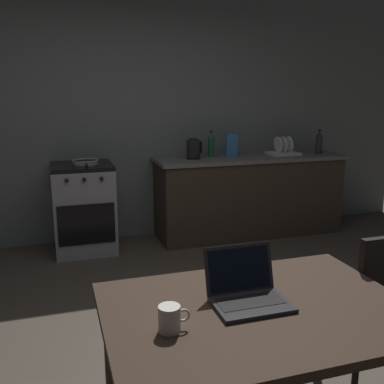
{
  "coord_description": "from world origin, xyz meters",
  "views": [
    {
      "loc": [
        -0.76,
        -2.41,
        1.61
      ],
      "look_at": [
        0.27,
        0.88,
        0.82
      ],
      "focal_mm": 41.15,
      "sensor_mm": 36.0,
      "label": 1
    }
  ],
  "objects_px": {
    "stove_oven": "(84,208)",
    "coffee_mug": "(170,319)",
    "cereal_box": "(231,145)",
    "dining_table": "(258,321)",
    "laptop": "(247,292)",
    "bottle_b": "(211,145)",
    "frying_pan": "(85,162)",
    "bottle": "(319,142)",
    "electric_kettle": "(193,149)",
    "dish_rack": "(283,151)"
  },
  "relations": [
    {
      "from": "stove_oven",
      "to": "coffee_mug",
      "type": "height_order",
      "value": "stove_oven"
    },
    {
      "from": "cereal_box",
      "to": "dining_table",
      "type": "bearing_deg",
      "value": -110.31
    },
    {
      "from": "coffee_mug",
      "to": "dining_table",
      "type": "bearing_deg",
      "value": 10.05
    },
    {
      "from": "laptop",
      "to": "bottle_b",
      "type": "height_order",
      "value": "bottle_b"
    },
    {
      "from": "dining_table",
      "to": "frying_pan",
      "type": "xyz_separation_m",
      "value": [
        -0.49,
        2.92,
        0.27
      ]
    },
    {
      "from": "laptop",
      "to": "stove_oven",
      "type": "bearing_deg",
      "value": 101.05
    },
    {
      "from": "bottle",
      "to": "laptop",
      "type": "bearing_deg",
      "value": -127.71
    },
    {
      "from": "electric_kettle",
      "to": "dish_rack",
      "type": "bearing_deg",
      "value": 0.0
    },
    {
      "from": "bottle_b",
      "to": "laptop",
      "type": "bearing_deg",
      "value": -106.98
    },
    {
      "from": "laptop",
      "to": "frying_pan",
      "type": "distance_m",
      "value": 2.9
    },
    {
      "from": "laptop",
      "to": "bottle_b",
      "type": "xyz_separation_m",
      "value": [
        0.91,
        2.97,
        0.27
      ]
    },
    {
      "from": "stove_oven",
      "to": "dining_table",
      "type": "xyz_separation_m",
      "value": [
        0.53,
        -2.94,
        0.21
      ]
    },
    {
      "from": "stove_oven",
      "to": "cereal_box",
      "type": "bearing_deg",
      "value": 0.79
    },
    {
      "from": "frying_pan",
      "to": "coffee_mug",
      "type": "xyz_separation_m",
      "value": [
        0.09,
        -2.99,
        -0.15
      ]
    },
    {
      "from": "coffee_mug",
      "to": "stove_oven",
      "type": "bearing_deg",
      "value": 92.34
    },
    {
      "from": "laptop",
      "to": "bottle",
      "type": "xyz_separation_m",
      "value": [
        2.2,
        2.84,
        0.27
      ]
    },
    {
      "from": "stove_oven",
      "to": "dish_rack",
      "type": "height_order",
      "value": "dish_rack"
    },
    {
      "from": "dining_table",
      "to": "bottle",
      "type": "bearing_deg",
      "value": 53.17
    },
    {
      "from": "bottle",
      "to": "dish_rack",
      "type": "bearing_deg",
      "value": 173.45
    },
    {
      "from": "electric_kettle",
      "to": "cereal_box",
      "type": "distance_m",
      "value": 0.45
    },
    {
      "from": "bottle",
      "to": "coffee_mug",
      "type": "bearing_deg",
      "value": -130.93
    },
    {
      "from": "electric_kettle",
      "to": "frying_pan",
      "type": "distance_m",
      "value": 1.14
    },
    {
      "from": "dining_table",
      "to": "stove_oven",
      "type": "bearing_deg",
      "value": 100.16
    },
    {
      "from": "stove_oven",
      "to": "frying_pan",
      "type": "height_order",
      "value": "frying_pan"
    },
    {
      "from": "bottle",
      "to": "frying_pan",
      "type": "relative_size",
      "value": 0.65
    },
    {
      "from": "dining_table",
      "to": "cereal_box",
      "type": "bearing_deg",
      "value": 69.69
    },
    {
      "from": "coffee_mug",
      "to": "dish_rack",
      "type": "bearing_deg",
      "value": 54.68
    },
    {
      "from": "stove_oven",
      "to": "electric_kettle",
      "type": "relative_size",
      "value": 4.09
    },
    {
      "from": "dish_rack",
      "to": "stove_oven",
      "type": "bearing_deg",
      "value": -179.94
    },
    {
      "from": "stove_oven",
      "to": "dish_rack",
      "type": "xyz_separation_m",
      "value": [
        2.26,
        0.0,
        0.5
      ]
    },
    {
      "from": "cereal_box",
      "to": "dish_rack",
      "type": "bearing_deg",
      "value": -1.8
    },
    {
      "from": "bottle",
      "to": "frying_pan",
      "type": "bearing_deg",
      "value": 179.53
    },
    {
      "from": "laptop",
      "to": "bottle",
      "type": "distance_m",
      "value": 3.6
    },
    {
      "from": "bottle",
      "to": "stove_oven",
      "type": "bearing_deg",
      "value": 178.99
    },
    {
      "from": "bottle",
      "to": "cereal_box",
      "type": "distance_m",
      "value": 1.07
    },
    {
      "from": "laptop",
      "to": "cereal_box",
      "type": "height_order",
      "value": "cereal_box"
    },
    {
      "from": "bottle",
      "to": "cereal_box",
      "type": "xyz_separation_m",
      "value": [
        -1.07,
        0.07,
        -0.01
      ]
    },
    {
      "from": "electric_kettle",
      "to": "laptop",
      "type": "bearing_deg",
      "value": -103.17
    },
    {
      "from": "dining_table",
      "to": "electric_kettle",
      "type": "bearing_deg",
      "value": 77.56
    },
    {
      "from": "cereal_box",
      "to": "frying_pan",
      "type": "bearing_deg",
      "value": -178.27
    },
    {
      "from": "electric_kettle",
      "to": "coffee_mug",
      "type": "xyz_separation_m",
      "value": [
        -1.05,
        -3.02,
        -0.23
      ]
    },
    {
      "from": "dining_table",
      "to": "cereal_box",
      "type": "height_order",
      "value": "cereal_box"
    },
    {
      "from": "electric_kettle",
      "to": "bottle",
      "type": "distance_m",
      "value": 1.52
    },
    {
      "from": "stove_oven",
      "to": "bottle",
      "type": "distance_m",
      "value": 2.76
    },
    {
      "from": "bottle",
      "to": "dish_rack",
      "type": "xyz_separation_m",
      "value": [
        -0.44,
        0.05,
        -0.09
      ]
    },
    {
      "from": "dining_table",
      "to": "dish_rack",
      "type": "relative_size",
      "value": 3.82
    },
    {
      "from": "bottle",
      "to": "electric_kettle",
      "type": "bearing_deg",
      "value": 178.12
    },
    {
      "from": "dish_rack",
      "to": "bottle_b",
      "type": "xyz_separation_m",
      "value": [
        -0.85,
        0.08,
        0.09
      ]
    },
    {
      "from": "bottle_b",
      "to": "frying_pan",
      "type": "bearing_deg",
      "value": -175.5
    },
    {
      "from": "stove_oven",
      "to": "dining_table",
      "type": "relative_size",
      "value": 0.7
    }
  ]
}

